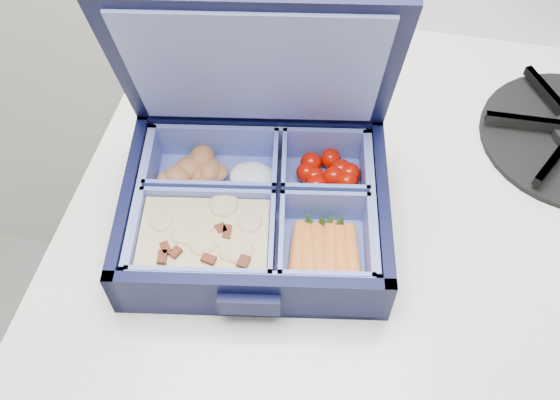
# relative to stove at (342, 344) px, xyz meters

# --- Properties ---
(stove) EXTENTS (0.58, 0.58, 0.87)m
(stove) POSITION_rel_stove_xyz_m (0.00, 0.00, 0.00)
(stove) COLOR white
(stove) RESTS_ON floor
(bento_box) EXTENTS (0.26, 0.22, 0.06)m
(bento_box) POSITION_rel_stove_xyz_m (-0.11, -0.09, 0.46)
(bento_box) COLOR black
(bento_box) RESTS_ON stove
(burner_grate_rear) EXTENTS (0.19, 0.19, 0.02)m
(burner_grate_rear) POSITION_rel_stove_xyz_m (-0.12, 0.17, 0.45)
(burner_grate_rear) COLOR black
(burner_grate_rear) RESTS_ON stove
(fork) EXTENTS (0.10, 0.15, 0.01)m
(fork) POSITION_rel_stove_xyz_m (-0.10, 0.06, 0.44)
(fork) COLOR #AFAFB0
(fork) RESTS_ON stove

